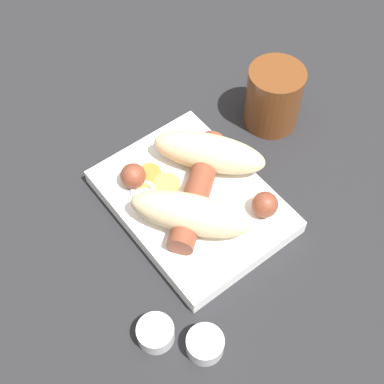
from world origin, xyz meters
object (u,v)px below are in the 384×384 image
object	(u,v)px
food_tray	(192,201)
drink_glass	(274,97)
bread_roll	(200,182)
condiment_cup_near	(156,334)
sausage	(198,190)
condiment_cup_far	(205,345)

from	to	relation	value
food_tray	drink_glass	bearing A→B (deg)	105.20
bread_roll	drink_glass	bearing A→B (deg)	106.73
food_tray	condiment_cup_near	xyz separation A→B (m)	(0.11, -0.14, -0.00)
food_tray	bread_roll	xyz separation A→B (m)	(0.00, 0.01, 0.04)
drink_glass	bread_roll	bearing A→B (deg)	-73.27
food_tray	sausage	bearing A→B (deg)	43.13
sausage	condiment_cup_far	bearing A→B (deg)	-35.59
bread_roll	condiment_cup_far	size ratio (longest dim) A/B	4.87
food_tray	bread_roll	size ratio (longest dim) A/B	1.15
food_tray	drink_glass	world-z (taller)	drink_glass
bread_roll	drink_glass	xyz separation A→B (m)	(-0.05, 0.17, -0.00)
bread_roll	drink_glass	size ratio (longest dim) A/B	2.22
bread_roll	condiment_cup_far	world-z (taller)	bread_roll
sausage	drink_glass	distance (m)	0.19
food_tray	condiment_cup_far	xyz separation A→B (m)	(0.16, -0.10, -0.00)
bread_roll	sausage	bearing A→B (deg)	-58.43
condiment_cup_near	condiment_cup_far	distance (m)	0.06
bread_roll	condiment_cup_far	bearing A→B (deg)	-36.30
food_tray	condiment_cup_far	world-z (taller)	same
sausage	condiment_cup_near	bearing A→B (deg)	-53.09
food_tray	condiment_cup_near	bearing A→B (deg)	-50.74
sausage	drink_glass	bearing A→B (deg)	107.22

